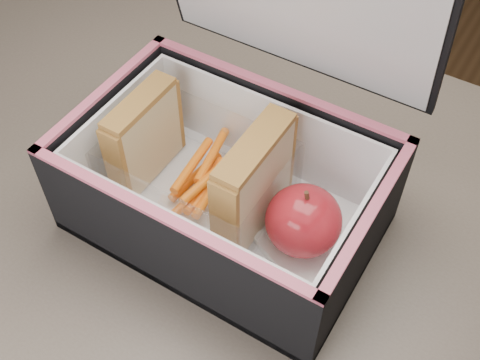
% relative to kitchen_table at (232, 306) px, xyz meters
% --- Properties ---
extents(kitchen_table, '(1.20, 0.80, 0.75)m').
position_rel_kitchen_table_xyz_m(kitchen_table, '(0.00, 0.00, 0.00)').
color(kitchen_table, '#5F5349').
rests_on(kitchen_table, ground).
extents(lunch_bag, '(0.30, 0.25, 0.30)m').
position_rel_kitchen_table_xyz_m(lunch_bag, '(-0.03, 0.05, 0.16)').
color(lunch_bag, black).
rests_on(lunch_bag, kitchen_table).
extents(plastic_tub, '(0.18, 0.13, 0.07)m').
position_rel_kitchen_table_xyz_m(plastic_tub, '(-0.07, 0.05, 0.14)').
color(plastic_tub, white).
rests_on(plastic_tub, lunch_bag).
extents(sandwich_left, '(0.03, 0.09, 0.10)m').
position_rel_kitchen_table_xyz_m(sandwich_left, '(-0.14, 0.05, 0.16)').
color(sandwich_left, tan).
rests_on(sandwich_left, plastic_tub).
extents(sandwich_right, '(0.03, 0.11, 0.12)m').
position_rel_kitchen_table_xyz_m(sandwich_right, '(-0.00, 0.05, 0.17)').
color(sandwich_right, tan).
rests_on(sandwich_right, plastic_tub).
extents(carrot_sticks, '(0.05, 0.14, 0.03)m').
position_rel_kitchen_table_xyz_m(carrot_sticks, '(-0.07, 0.06, 0.12)').
color(carrot_sticks, orange).
rests_on(carrot_sticks, plastic_tub).
extents(paper_napkin, '(0.10, 0.10, 0.01)m').
position_rel_kitchen_table_xyz_m(paper_napkin, '(0.06, 0.05, 0.11)').
color(paper_napkin, white).
rests_on(paper_napkin, lunch_bag).
extents(red_apple, '(0.10, 0.10, 0.08)m').
position_rel_kitchen_table_xyz_m(red_apple, '(0.05, 0.05, 0.15)').
color(red_apple, maroon).
rests_on(red_apple, paper_napkin).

